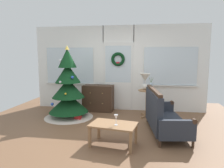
{
  "coord_description": "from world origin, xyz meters",
  "views": [
    {
      "loc": [
        0.8,
        -4.13,
        1.66
      ],
      "look_at": [
        0.05,
        0.55,
        1.0
      ],
      "focal_mm": 32.96,
      "sensor_mm": 36.0,
      "label": 1
    }
  ],
  "objects": [
    {
      "name": "dresser_cabinet",
      "position": [
        -0.57,
        1.79,
        0.39
      ],
      "size": [
        0.91,
        0.47,
        0.78
      ],
      "color": "#3D281C",
      "rests_on": "ground"
    },
    {
      "name": "coffee_table",
      "position": [
        0.25,
        -0.53,
        0.35
      ],
      "size": [
        0.91,
        0.65,
        0.41
      ],
      "color": "#8E6642",
      "rests_on": "ground"
    },
    {
      "name": "side_table",
      "position": [
        0.87,
        1.42,
        0.52
      ],
      "size": [
        0.5,
        0.48,
        0.74
      ],
      "color": "#8E6642",
      "rests_on": "ground"
    },
    {
      "name": "christmas_tree",
      "position": [
        -1.22,
        1.03,
        0.68
      ],
      "size": [
        1.31,
        1.31,
        1.93
      ],
      "color": "#4C331E",
      "rests_on": "ground"
    },
    {
      "name": "back_wall_with_door",
      "position": [
        0.0,
        2.08,
        1.28
      ],
      "size": [
        5.2,
        0.19,
        2.55
      ],
      "color": "white",
      "rests_on": "ground"
    },
    {
      "name": "wine_glass",
      "position": [
        0.31,
        -0.59,
        0.55
      ],
      "size": [
        0.08,
        0.08,
        0.2
      ],
      "color": "silver",
      "rests_on": "coffee_table"
    },
    {
      "name": "settee_sofa",
      "position": [
        1.19,
        0.25,
        0.38
      ],
      "size": [
        0.9,
        1.63,
        0.96
      ],
      "color": "#3D281C",
      "rests_on": "ground"
    },
    {
      "name": "table_lamp",
      "position": [
        0.81,
        1.46,
        1.02
      ],
      "size": [
        0.28,
        0.28,
        0.44
      ],
      "color": "silver",
      "rests_on": "side_table"
    },
    {
      "name": "flower_vase",
      "position": [
        0.97,
        1.36,
        0.85
      ],
      "size": [
        0.11,
        0.1,
        0.35
      ],
      "color": "#99ADBC",
      "rests_on": "side_table"
    },
    {
      "name": "gift_box",
      "position": [
        -0.89,
        0.83,
        0.08
      ],
      "size": [
        0.16,
        0.15,
        0.16
      ],
      "primitive_type": "cube",
      "color": "red",
      "rests_on": "ground"
    },
    {
      "name": "ground_plane",
      "position": [
        0.0,
        0.0,
        0.0
      ],
      "size": [
        6.76,
        6.76,
        0.0
      ],
      "primitive_type": "plane",
      "color": "brown"
    }
  ]
}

